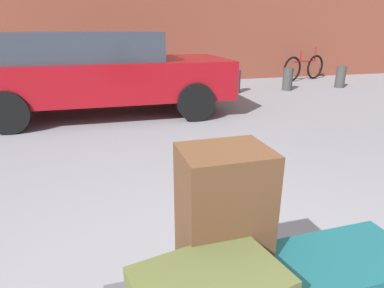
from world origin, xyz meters
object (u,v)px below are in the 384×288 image
Objects in this scene: bollard_kerb_near at (235,81)px; parked_car at (101,71)px; duffel_bag_teal_front_right at (335,285)px; bicycle_leaning at (304,68)px; bollard_kerb_far at (340,77)px; suitcase_brown_center at (222,234)px; bollard_kerb_mid at (288,79)px.

parked_car is at bearing -157.26° from bollard_kerb_near.
duffel_bag_teal_front_right is at bearing -80.18° from parked_car.
parked_car is at bearing -155.34° from bicycle_leaning.
bicycle_leaning is 3.06× the size of bollard_kerb_far.
suitcase_brown_center is 4.96m from parked_car.
duffel_bag_teal_front_right is at bearing -128.81° from bollard_kerb_far.
bicycle_leaning reaches higher than bollard_kerb_far.
bollard_kerb_near is (2.61, 6.22, -0.42)m from suitcase_brown_center.
suitcase_brown_center is 8.36m from bollard_kerb_far.
bollard_kerb_near is at bearing 22.74° from parked_car.
duffel_bag_teal_front_right is 0.51m from suitcase_brown_center.
duffel_bag_teal_front_right reaches higher than bollard_kerb_near.
bollard_kerb_near is 1.00× the size of bollard_kerb_mid.
parked_car is at bearing -163.97° from bollard_kerb_mid.
suitcase_brown_center is 9.33m from bicycle_leaning.
duffel_bag_teal_front_right is 0.36× the size of bicycle_leaning.
suitcase_brown_center reaches higher than bollard_kerb_mid.
parked_car is 7.81× the size of bollard_kerb_near.
bollard_kerb_near is (-2.77, -1.39, -0.10)m from bicycle_leaning.
parked_car is (-0.88, 5.10, 0.27)m from duffel_bag_teal_front_right.
bollard_kerb_far is (6.02, 1.28, -0.48)m from parked_car.
bicycle_leaning is at bearing 97.63° from bollard_kerb_far.
bollard_kerb_far is (0.19, -1.39, -0.10)m from bicycle_leaning.
bollard_kerb_near is at bearing 69.52° from duffel_bag_teal_front_right.
suitcase_brown_center is 1.30× the size of bollard_kerb_near.
duffel_bag_teal_front_right is at bearing -119.32° from bollard_kerb_mid.
duffel_bag_teal_front_right is at bearing -108.85° from bollard_kerb_near.
bicycle_leaning is at bearing 26.73° from bollard_kerb_near.
bollard_kerb_mid is at bearing -134.34° from bicycle_leaning.
parked_car reaches higher than duffel_bag_teal_front_right.
bicycle_leaning is at bearing 55.91° from duffel_bag_teal_front_right.
parked_car reaches higher than suitcase_brown_center.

